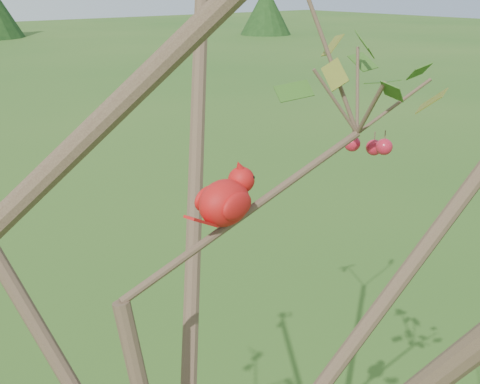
# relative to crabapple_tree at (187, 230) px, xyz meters

# --- Properties ---
(crabapple_tree) EXTENTS (2.35, 2.05, 2.95)m
(crabapple_tree) POSITION_rel_crabapple_tree_xyz_m (0.00, 0.00, 0.00)
(crabapple_tree) COLOR #412E23
(crabapple_tree) RESTS_ON ground
(cardinal) EXTENTS (0.20, 0.12, 0.14)m
(cardinal) POSITION_rel_crabapple_tree_xyz_m (0.17, 0.11, -0.01)
(cardinal) COLOR red
(cardinal) RESTS_ON ground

